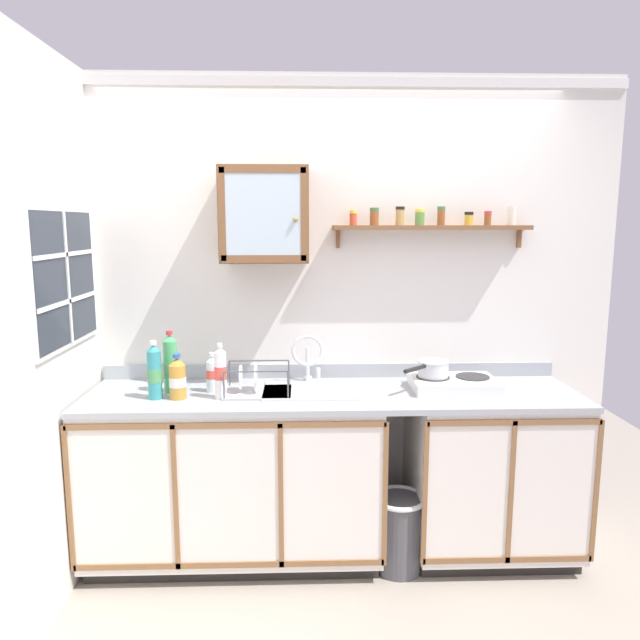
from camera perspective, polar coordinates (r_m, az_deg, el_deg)
floor at (r=3.18m, az=1.61°, el=-24.92°), size 5.61×5.61×0.00m
back_wall at (r=3.35m, az=1.00°, el=0.95°), size 3.21×0.07×2.59m
side_wall_left at (r=2.67m, az=-27.63°, el=-2.48°), size 0.05×3.46×2.59m
lower_cabinet_run at (r=3.29m, az=-8.19°, el=-14.85°), size 1.55×0.62×0.89m
lower_cabinet_run_right at (r=3.43m, az=16.20°, el=-14.11°), size 0.87×0.62×0.89m
countertop at (r=3.11m, az=1.29°, el=-7.24°), size 2.57×0.64×0.03m
backsplash at (r=3.38m, az=1.02°, el=-4.92°), size 2.57×0.02×0.08m
sink at (r=3.15m, az=-1.01°, el=-7.02°), size 0.49×0.42×0.39m
hot_plate_stove at (r=3.23m, az=12.82°, el=-6.03°), size 0.45×0.31×0.07m
saucepan at (r=3.20m, az=10.86°, el=-4.60°), size 0.27×0.26×0.09m
bottle_soda_green_0 at (r=3.16m, az=-14.28°, el=-4.22°), size 0.08×0.08×0.33m
bottle_water_clear_1 at (r=3.14m, az=-10.41°, el=-5.15°), size 0.06×0.06×0.21m
bottle_opaque_white_2 at (r=3.01m, az=-9.62°, el=-5.05°), size 0.06×0.06×0.28m
bottle_detergent_teal_3 at (r=3.07m, az=-15.73°, el=-4.91°), size 0.07×0.07×0.30m
bottle_juice_amber_4 at (r=3.05m, az=-13.64°, el=-5.55°), size 0.09×0.09×0.23m
dish_rack at (r=3.09m, az=-6.22°, el=-6.57°), size 0.35×0.26×0.17m
wall_cabinet at (r=3.15m, az=-5.37°, el=10.10°), size 0.46×0.30×0.50m
spice_shelf at (r=3.29m, az=10.70°, el=9.05°), size 1.07×0.14×0.23m
window at (r=3.08m, az=-23.49°, el=3.77°), size 0.03×0.75×0.67m
trash_bin at (r=3.27m, az=7.65°, el=-19.60°), size 0.28×0.28×0.41m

